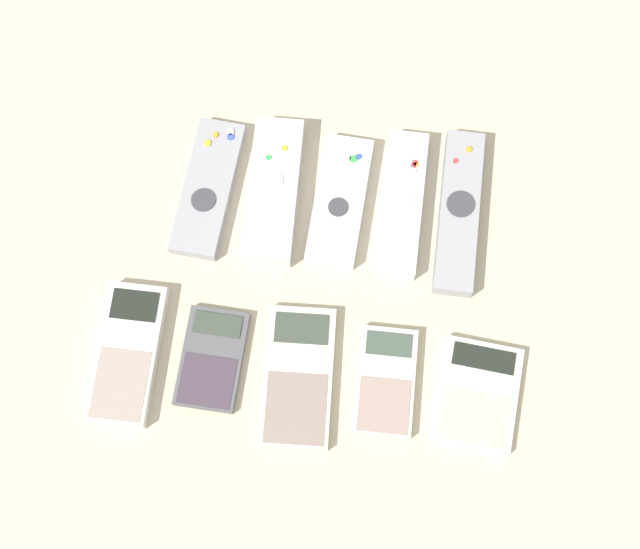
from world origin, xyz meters
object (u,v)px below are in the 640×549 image
remote_1 (273,191)px  calculator_3 (386,381)px  remote_2 (340,201)px  calculator_0 (128,354)px  remote_4 (459,212)px  calculator_1 (212,359)px  calculator_2 (298,377)px  remote_3 (402,204)px  calculator_4 (478,394)px  remote_0 (208,188)px

remote_1 → calculator_3: (0.15, -0.20, -0.01)m
remote_2 → calculator_3: size_ratio=1.31×
calculator_0 → calculator_3: bearing=0.5°
remote_2 → remote_4: 0.14m
remote_4 → remote_1: bearing=-179.5°
calculator_1 → calculator_2: size_ratio=0.71×
calculator_2 → calculator_3: size_ratio=1.33×
calculator_1 → calculator_2: (0.10, -0.01, 0.00)m
calculator_0 → calculator_2: calculator_0 is taller
calculator_0 → remote_2: bearing=44.2°
calculator_1 → calculator_2: bearing=-3.5°
remote_2 → calculator_2: bearing=-93.2°
remote_3 → calculator_4: (0.10, -0.21, -0.01)m
remote_4 → calculator_0: remote_4 is taller
remote_1 → calculator_0: bearing=-124.6°
remote_0 → calculator_0: bearing=-101.6°
calculator_3 → calculator_4: bearing=-2.0°
remote_4 → calculator_4: (0.04, -0.21, -0.00)m
remote_3 → calculator_4: size_ratio=1.44×
calculator_1 → remote_4: bearing=40.0°
remote_3 → remote_4: size_ratio=0.89×
remote_1 → remote_3: size_ratio=1.01×
calculator_3 → remote_1: bearing=125.5°
remote_1 → remote_4: bearing=-1.7°
calculator_0 → remote_1: bearing=57.1°
remote_0 → remote_2: 0.15m
calculator_2 → remote_3: bearing=63.2°
remote_3 → calculator_0: bearing=-143.0°
remote_4 → calculator_2: (-0.16, -0.21, -0.00)m
remote_0 → calculator_3: remote_0 is taller
remote_2 → calculator_4: bearing=-46.9°
remote_1 → remote_4: remote_1 is taller
calculator_2 → remote_1: bearing=101.8°
calculator_3 → calculator_4: (0.10, -0.00, -0.00)m
remote_0 → calculator_4: bearing=-27.6°
remote_2 → remote_4: bearing=3.5°
calculator_0 → calculator_3: 0.28m
calculator_2 → calculator_4: size_ratio=1.32×
remote_0 → calculator_3: (0.23, -0.20, -0.00)m
remote_3 → remote_0: bearing=-178.1°
remote_0 → remote_2: (0.15, 0.00, 0.00)m
calculator_0 → remote_4: bearing=30.7°
remote_3 → calculator_0: remote_3 is taller
calculator_4 → calculator_0: bearing=-175.2°
calculator_1 → calculator_4: bearing=0.8°
remote_1 → calculator_0: size_ratio=1.12×
remote_3 → calculator_0: 0.35m
remote_4 → calculator_0: size_ratio=1.25×
remote_3 → remote_2: bearing=-176.5°
remote_0 → calculator_0: size_ratio=1.09×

